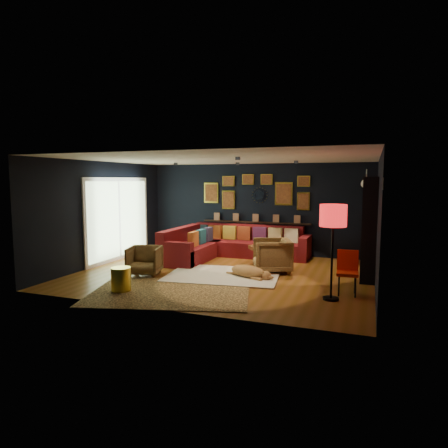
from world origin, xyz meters
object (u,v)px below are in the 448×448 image
(armchair_right, at_px, (272,254))
(orange_chair, at_px, (347,269))
(gold_stool, at_px, (121,279))
(coffee_table, at_px, (265,250))
(dog, at_px, (248,269))
(floor_lamp, at_px, (333,220))
(pouf, at_px, (188,255))
(sectional, at_px, (225,246))
(armchair_left, at_px, (144,259))

(armchair_right, distance_m, orange_chair, 2.16)
(gold_stool, bearing_deg, coffee_table, 59.23)
(armchair_right, relative_size, dog, 0.73)
(orange_chair, bearing_deg, gold_stool, -165.59)
(floor_lamp, xyz_separation_m, dog, (-1.85, 1.00, -1.24))
(floor_lamp, bearing_deg, pouf, 151.32)
(coffee_table, bearing_deg, sectional, 156.94)
(armchair_right, distance_m, gold_stool, 3.51)
(armchair_left, bearing_deg, pouf, 62.71)
(dog, bearing_deg, sectional, 140.50)
(coffee_table, bearing_deg, orange_chair, -43.29)
(pouf, xyz_separation_m, gold_stool, (-0.04, -2.93, 0.05))
(coffee_table, xyz_separation_m, gold_stool, (-1.98, -3.32, -0.15))
(orange_chair, bearing_deg, floor_lamp, -120.34)
(pouf, relative_size, floor_lamp, 0.27)
(coffee_table, bearing_deg, dog, -89.76)
(armchair_right, distance_m, floor_lamp, 2.52)
(sectional, xyz_separation_m, armchair_left, (-1.01, -2.54, 0.04))
(coffee_table, distance_m, floor_lamp, 3.27)
(sectional, xyz_separation_m, pouf, (-0.69, -0.93, -0.14))
(floor_lamp, bearing_deg, gold_stool, -167.52)
(gold_stool, bearing_deg, pouf, 89.23)
(armchair_right, relative_size, orange_chair, 1.04)
(sectional, height_order, coffee_table, sectional)
(coffee_table, relative_size, pouf, 2.09)
(coffee_table, bearing_deg, gold_stool, -120.77)
(dog, bearing_deg, gold_stool, -118.64)
(gold_stool, xyz_separation_m, floor_lamp, (3.84, 0.85, 1.21))
(armchair_left, relative_size, armchair_right, 0.84)
(sectional, distance_m, pouf, 1.16)
(orange_chair, bearing_deg, sectional, 139.40)
(armchair_right, height_order, dog, armchair_right)
(pouf, height_order, armchair_left, armchair_left)
(orange_chair, relative_size, floor_lamp, 0.48)
(pouf, xyz_separation_m, dog, (1.95, -1.08, 0.02))
(sectional, distance_m, armchair_left, 2.73)
(coffee_table, distance_m, gold_stool, 3.87)
(sectional, bearing_deg, armchair_left, -111.80)
(coffee_table, bearing_deg, armchair_left, -138.56)
(dog, bearing_deg, armchair_right, 83.33)
(gold_stool, relative_size, floor_lamp, 0.27)
(sectional, height_order, armchair_right, sectional)
(sectional, bearing_deg, coffee_table, -23.06)
(pouf, bearing_deg, armchair_right, -7.96)
(sectional, height_order, dog, sectional)
(gold_stool, xyz_separation_m, dog, (1.99, 1.85, -0.03))
(armchair_right, height_order, floor_lamp, floor_lamp)
(sectional, relative_size, dog, 2.90)
(sectional, xyz_separation_m, gold_stool, (-0.73, -3.86, -0.09))
(pouf, relative_size, armchair_right, 0.54)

